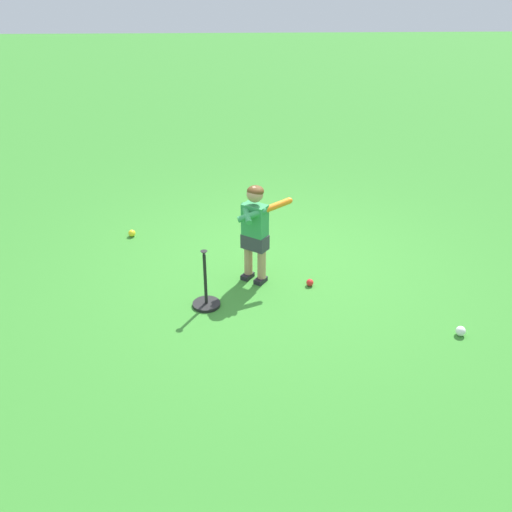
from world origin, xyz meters
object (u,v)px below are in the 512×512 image
at_px(child_batter, 256,225).
at_px(play_ball_by_bucket, 461,331).
at_px(play_ball_center_lawn, 132,233).
at_px(play_ball_near_batter, 310,283).
at_px(batting_tee, 206,297).

xyz_separation_m(child_batter, play_ball_by_bucket, (-1.86, 1.08, -0.60)).
xyz_separation_m(child_batter, play_ball_center_lawn, (1.50, -1.11, -0.61)).
bearing_deg(play_ball_near_batter, child_batter, -14.89).
height_order(child_batter, play_ball_by_bucket, child_batter).
bearing_deg(batting_tee, play_ball_near_batter, -162.56).
bearing_deg(batting_tee, child_batter, -136.20).
height_order(play_ball_center_lawn, play_ball_near_batter, play_ball_center_lawn).
bearing_deg(play_ball_by_bucket, batting_tee, -13.96).
xyz_separation_m(play_ball_near_batter, batting_tee, (1.09, 0.34, 0.07)).
relative_size(play_ball_by_bucket, batting_tee, 0.15).
relative_size(play_ball_near_batter, batting_tee, 0.13).
bearing_deg(play_ball_center_lawn, play_ball_near_batter, 148.77).
bearing_deg(batting_tee, play_ball_by_bucket, 166.04).
bearing_deg(play_ball_by_bucket, play_ball_center_lawn, -33.05).
height_order(play_ball_by_bucket, play_ball_center_lawn, play_ball_by_bucket).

